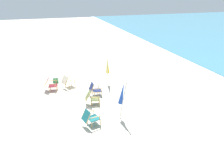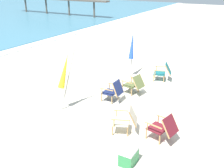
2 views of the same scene
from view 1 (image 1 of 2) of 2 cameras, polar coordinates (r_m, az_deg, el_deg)
The scene contains 9 objects.
ground_plane at distance 12.12m, azimuth -8.81°, elevation -4.82°, with size 80.00×80.00×0.00m, color beige.
beach_chair_front_left at distance 12.60m, azimuth -4.60°, elevation -1.29°, with size 0.60×0.70×0.81m.
beach_chair_far_center at distance 13.74m, azimuth -15.89°, elevation -0.02°, with size 0.72×0.87×0.78m.
beach_chair_front_right at distance 9.94m, azimuth -5.74°, elevation -8.61°, with size 0.74×0.87×0.79m.
beach_chair_back_left at distance 11.68m, azimuth -5.29°, elevation -3.45°, with size 0.70×0.86×0.78m.
beach_chair_back_right at distance 13.89m, azimuth -11.50°, elevation 0.70°, with size 0.80×0.88×0.80m.
umbrella_furled_yellow at distance 13.66m, azimuth -1.21°, elevation 4.86°, with size 0.71×0.40×2.04m.
umbrella_furled_blue at distance 9.89m, azimuth 2.68°, elevation -2.54°, with size 0.62×0.32×2.07m.
cooler_box at distance 15.07m, azimuth -14.56°, elevation 1.31°, with size 0.49×0.35×0.40m.
Camera 1 is at (10.62, -1.43, 5.67)m, focal length 35.00 mm.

